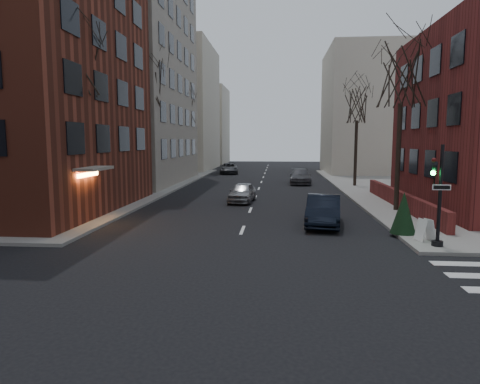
% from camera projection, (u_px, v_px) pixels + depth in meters
% --- Properties ---
extents(ground, '(160.00, 160.00, 0.00)m').
position_uv_depth(ground, '(194.00, 352.00, 8.75)').
color(ground, black).
rests_on(ground, ground).
extents(building_left_tan, '(18.00, 18.00, 28.00)m').
position_uv_depth(building_left_tan, '(89.00, 42.00, 42.17)').
color(building_left_tan, gray).
rests_on(building_left_tan, ground).
extents(low_wall_right, '(0.35, 16.00, 1.00)m').
position_uv_depth(low_wall_right, '(400.00, 199.00, 26.65)').
color(low_wall_right, maroon).
rests_on(low_wall_right, sidewalk_far_right).
extents(building_distant_la, '(14.00, 16.00, 18.00)m').
position_uv_depth(building_distant_la, '(166.00, 108.00, 63.37)').
color(building_distant_la, beige).
rests_on(building_distant_la, ground).
extents(building_distant_ra, '(14.00, 14.00, 16.00)m').
position_uv_depth(building_distant_ra, '(380.00, 112.00, 55.93)').
color(building_distant_ra, beige).
rests_on(building_distant_ra, ground).
extents(building_distant_lb, '(10.00, 12.00, 14.00)m').
position_uv_depth(building_distant_lb, '(200.00, 126.00, 80.25)').
color(building_distant_lb, beige).
rests_on(building_distant_lb, ground).
extents(traffic_signal, '(0.76, 0.44, 4.00)m').
position_uv_depth(traffic_signal, '(438.00, 202.00, 16.73)').
color(traffic_signal, black).
rests_on(traffic_signal, sidewalk_far_right).
extents(tree_left_a, '(4.18, 4.18, 10.26)m').
position_uv_depth(tree_left_a, '(78.00, 60.00, 22.35)').
color(tree_left_a, '#2D231C').
rests_on(tree_left_a, sidewalk_far_left).
extents(tree_left_b, '(4.40, 4.40, 10.80)m').
position_uv_depth(tree_left_b, '(147.00, 82.00, 34.16)').
color(tree_left_b, '#2D231C').
rests_on(tree_left_b, sidewalk_far_left).
extents(tree_left_c, '(3.96, 3.96, 9.72)m').
position_uv_depth(tree_left_c, '(185.00, 107.00, 48.11)').
color(tree_left_c, '#2D231C').
rests_on(tree_left_c, sidewalk_far_left).
extents(tree_right_a, '(3.96, 3.96, 9.72)m').
position_uv_depth(tree_right_a, '(402.00, 76.00, 24.82)').
color(tree_right_a, '#2D231C').
rests_on(tree_right_a, sidewalk_far_right).
extents(tree_right_b, '(3.74, 3.74, 9.18)m').
position_uv_depth(tree_right_b, '(357.00, 104.00, 38.72)').
color(tree_right_b, '#2D231C').
rests_on(tree_right_b, sidewalk_far_right).
extents(streetlamp_near, '(0.36, 0.36, 6.28)m').
position_uv_depth(streetlamp_near, '(140.00, 141.00, 30.71)').
color(streetlamp_near, black).
rests_on(streetlamp_near, sidewalk_far_left).
extents(streetlamp_far, '(0.36, 0.36, 6.28)m').
position_uv_depth(streetlamp_far, '(194.00, 141.00, 50.49)').
color(streetlamp_far, black).
rests_on(streetlamp_far, sidewalk_far_left).
extents(parked_sedan, '(2.20, 4.85, 1.54)m').
position_uv_depth(parked_sedan, '(323.00, 210.00, 21.68)').
color(parked_sedan, black).
rests_on(parked_sedan, ground).
extents(car_lane_silver, '(1.97, 4.14, 1.37)m').
position_uv_depth(car_lane_silver, '(242.00, 192.00, 29.94)').
color(car_lane_silver, gray).
rests_on(car_lane_silver, ground).
extents(car_lane_gray, '(2.22, 5.16, 1.48)m').
position_uv_depth(car_lane_gray, '(300.00, 176.00, 42.50)').
color(car_lane_gray, '#3C3D41').
rests_on(car_lane_gray, ground).
extents(car_lane_far, '(2.87, 5.20, 1.38)m').
position_uv_depth(car_lane_far, '(229.00, 168.00, 55.44)').
color(car_lane_far, '#3C3D41').
rests_on(car_lane_far, ground).
extents(sandwich_board, '(0.58, 0.69, 0.94)m').
position_uv_depth(sandwich_board, '(425.00, 230.00, 17.70)').
color(sandwich_board, white).
rests_on(sandwich_board, sidewalk_far_right).
extents(evergreen_shrub, '(1.34, 1.34, 1.88)m').
position_uv_depth(evergreen_shrub, '(404.00, 213.00, 19.11)').
color(evergreen_shrub, black).
rests_on(evergreen_shrub, sidewalk_far_right).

